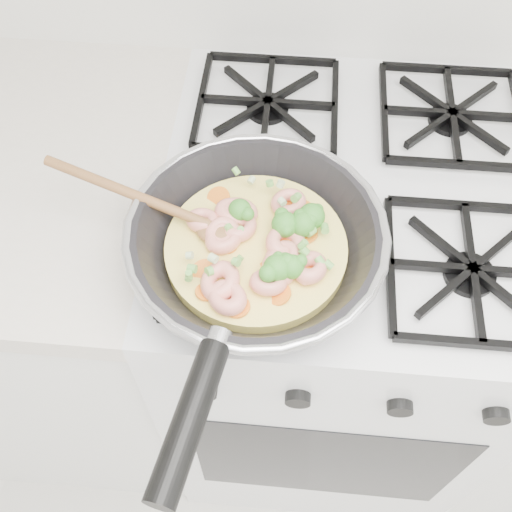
{
  "coord_description": "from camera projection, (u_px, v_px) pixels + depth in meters",
  "views": [
    {
      "loc": [
        -0.1,
        1.09,
        1.6
      ],
      "look_at": [
        -0.14,
        1.54,
        0.93
      ],
      "focal_mm": 42.15,
      "sensor_mm": 36.0,
      "label": 1
    }
  ],
  "objects": [
    {
      "name": "stove",
      "position": [
        329.0,
        320.0,
        1.28
      ],
      "size": [
        0.6,
        0.6,
        0.92
      ],
      "color": "white",
      "rests_on": "ground"
    },
    {
      "name": "skillet",
      "position": [
        255.0,
        246.0,
        0.78
      ],
      "size": [
        0.46,
        0.51,
        0.1
      ],
      "rotation": [
        0.0,
        0.0,
        -0.4
      ],
      "color": "black",
      "rests_on": "stove"
    }
  ]
}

